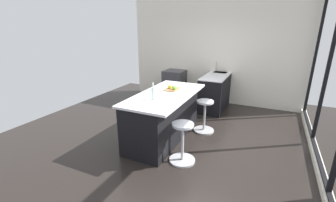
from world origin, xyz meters
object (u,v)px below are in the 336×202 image
kitchen_island (164,116)px  stool_middle (182,144)px  stool_by_window (204,117)px  apple_green (174,88)px  apple_yellow (170,86)px  water_bottle (153,93)px  oven_range (175,85)px  cutting_board (172,89)px

kitchen_island → stool_middle: bearing=45.8°
stool_by_window → apple_green: apple_green is taller
kitchen_island → apple_yellow: apple_yellow is taller
kitchen_island → water_bottle: water_bottle is taller
water_bottle → kitchen_island: bearing=-177.6°
oven_range → kitchen_island: 2.61m
cutting_board → apple_yellow: (0.01, -0.05, 0.05)m
oven_range → kitchen_island: kitchen_island is taller
oven_range → cutting_board: (2.15, 0.87, 0.50)m
oven_range → stool_by_window: (1.83, 1.49, -0.12)m
kitchen_island → apple_green: (-0.26, 0.11, 0.53)m
water_bottle → stool_by_window: bearing=149.5°
kitchen_island → cutting_board: (-0.32, 0.04, 0.48)m
oven_range → water_bottle: 3.11m
oven_range → stool_middle: 3.46m
oven_range → cutting_board: bearing=22.1°
apple_green → water_bottle: size_ratio=0.28×
apple_green → kitchen_island: bearing=-22.9°
kitchen_island → stool_by_window: kitchen_island is taller
cutting_board → stool_middle: bearing=32.6°
oven_range → kitchen_island: size_ratio=0.44×
apple_yellow → apple_green: bearing=65.5°
apple_green → apple_yellow: 0.13m
cutting_board → apple_green: 0.11m
kitchen_island → stool_middle: (0.64, 0.66, -0.15)m
kitchen_island → water_bottle: size_ratio=6.51×
oven_range → cutting_board: size_ratio=2.50×
oven_range → water_bottle: bearing=16.2°
stool_middle → apple_yellow: bearing=-145.1°
kitchen_island → stool_middle: kitchen_island is taller
cutting_board → oven_range: bearing=-157.9°
oven_range → apple_yellow: 2.38m
apple_green → apple_yellow: same height
stool_by_window → water_bottle: bearing=-30.5°
kitchen_island → stool_by_window: (-0.64, 0.66, -0.15)m
stool_middle → apple_yellow: (-0.96, -0.67, 0.68)m
stool_middle → water_bottle: size_ratio=2.21×
oven_range → apple_yellow: (2.16, 0.82, 0.56)m
kitchen_island → apple_green: bearing=157.1°
stool_by_window → cutting_board: (0.32, -0.62, 0.63)m
kitchen_island → stool_by_window: bearing=134.2°
oven_range → stool_by_window: 2.37m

